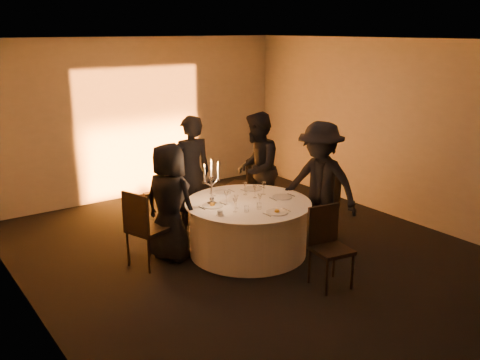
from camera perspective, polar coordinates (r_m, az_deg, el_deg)
floor at (r=7.86m, az=0.85°, el=-7.71°), size 7.00×7.00×0.00m
ceiling at (r=7.20m, az=0.95°, el=14.72°), size 7.00×7.00×0.00m
wall_back at (r=10.37m, az=-10.66°, el=6.49°), size 7.00×0.00×7.00m
wall_left at (r=6.17m, az=-22.23°, el=-0.81°), size 0.00×7.00×7.00m
wall_right at (r=9.44m, az=15.84°, el=5.25°), size 0.00×7.00×7.00m
uplighter_fixture at (r=10.43m, az=-9.56°, el=-1.59°), size 0.25×0.12×0.10m
banquet_table at (r=7.71m, az=0.86°, el=-5.09°), size 1.80×1.80×0.77m
chair_left at (r=7.30m, az=-10.31°, el=-4.72°), size 0.60×0.60×1.07m
chair_back_left at (r=8.93m, az=-5.08°, el=-1.48°), size 0.38×0.38×0.87m
chair_back_right at (r=9.36m, az=0.59°, el=-0.10°), size 0.60×0.60×1.00m
chair_right at (r=8.52m, az=8.98°, el=-1.99°), size 0.45×0.45×0.99m
chair_front at (r=6.82m, az=9.34°, el=-6.47°), size 0.51×0.51×1.02m
guest_left at (r=7.45m, az=-7.52°, el=-2.37°), size 0.83×0.96×1.66m
guest_back_left at (r=8.49m, az=-5.26°, el=0.70°), size 0.73×0.53×1.86m
guest_back_right at (r=8.77m, az=1.80°, el=1.23°), size 1.14×1.13×1.85m
guest_right at (r=7.92m, az=8.52°, el=-0.51°), size 1.05×1.37×1.87m
plate_left at (r=7.42m, az=-2.97°, el=-2.69°), size 0.36×0.29×0.08m
plate_back_left at (r=8.00m, az=-1.94°, el=-1.34°), size 0.36×0.27×0.01m
plate_back_right at (r=8.19m, az=1.38°, el=-0.93°), size 0.35×0.28×0.01m
plate_right at (r=7.81m, az=4.52°, el=-1.82°), size 0.36×0.29×0.01m
plate_front at (r=7.16m, az=3.95°, el=-3.39°), size 0.36×0.30×0.08m
coffee_cup at (r=7.06m, az=-2.15°, el=-3.54°), size 0.11×0.11×0.07m
candelabra at (r=7.44m, az=-3.05°, el=-0.91°), size 0.27×0.13×0.65m
wine_glass_a at (r=7.45m, az=-1.47°, el=-1.60°), size 0.07×0.07×0.19m
wine_glass_b at (r=7.88m, az=0.56°, el=-0.62°), size 0.07×0.07×0.19m
wine_glass_c at (r=7.28m, az=-0.40°, el=-2.03°), size 0.07×0.07×0.19m
wine_glass_d at (r=7.14m, az=-0.53°, el=-2.39°), size 0.07×0.07×0.19m
wine_glass_e at (r=7.89m, az=2.56°, el=-0.60°), size 0.07×0.07×0.19m
wine_glass_f at (r=7.73m, az=1.61°, el=-0.94°), size 0.07×0.07×0.19m
wine_glass_g at (r=7.33m, az=2.14°, el=-1.89°), size 0.07×0.07×0.19m
tumbler_a at (r=7.28m, az=2.05°, el=-2.80°), size 0.07×0.07×0.09m
tumbler_b at (r=7.16m, az=0.71°, el=-3.11°), size 0.07×0.07×0.09m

